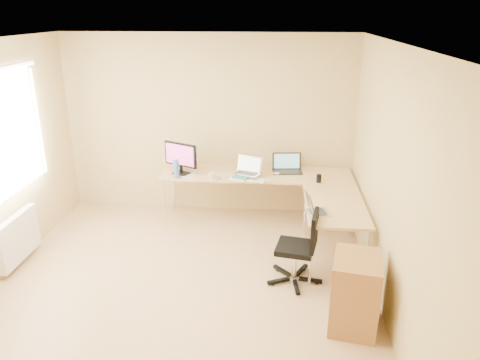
# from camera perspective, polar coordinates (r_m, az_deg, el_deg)

# --- Properties ---
(floor) EXTENTS (4.50, 4.50, 0.00)m
(floor) POSITION_cam_1_polar(r_m,az_deg,el_deg) (5.20, -7.27, -13.45)
(floor) COLOR tan
(floor) RESTS_ON ground
(ceiling) EXTENTS (4.50, 4.50, 0.00)m
(ceiling) POSITION_cam_1_polar(r_m,az_deg,el_deg) (4.34, -8.85, 16.42)
(ceiling) COLOR white
(ceiling) RESTS_ON ground
(wall_back) EXTENTS (4.50, 0.00, 4.50)m
(wall_back) POSITION_cam_1_polar(r_m,az_deg,el_deg) (6.73, -3.88, 6.76)
(wall_back) COLOR tan
(wall_back) RESTS_ON ground
(wall_front) EXTENTS (4.50, 0.00, 4.50)m
(wall_front) POSITION_cam_1_polar(r_m,az_deg,el_deg) (2.71, -18.58, -16.64)
(wall_front) COLOR tan
(wall_front) RESTS_ON ground
(wall_right) EXTENTS (0.00, 4.50, 4.50)m
(wall_right) POSITION_cam_1_polar(r_m,az_deg,el_deg) (4.63, 18.27, -0.67)
(wall_right) COLOR tan
(wall_right) RESTS_ON ground
(desk_main) EXTENTS (2.65, 0.70, 0.73)m
(desk_main) POSITION_cam_1_polar(r_m,az_deg,el_deg) (6.57, 2.07, -2.14)
(desk_main) COLOR tan
(desk_main) RESTS_ON ground
(desk_return) EXTENTS (0.70, 1.30, 0.73)m
(desk_return) POSITION_cam_1_polar(r_m,az_deg,el_deg) (5.70, 11.46, -6.27)
(desk_return) COLOR tan
(desk_return) RESTS_ON ground
(monitor) EXTENTS (0.54, 0.38, 0.45)m
(monitor) POSITION_cam_1_polar(r_m,az_deg,el_deg) (6.40, -7.36, 2.69)
(monitor) COLOR black
(monitor) RESTS_ON desk_main
(book_stack) EXTENTS (0.29, 0.34, 0.05)m
(book_stack) POSITION_cam_1_polar(r_m,az_deg,el_deg) (6.26, 0.43, 0.54)
(book_stack) COLOR #286A6A
(book_stack) RESTS_ON desk_main
(laptop_center) EXTENTS (0.43, 0.38, 0.23)m
(laptop_center) POSITION_cam_1_polar(r_m,az_deg,el_deg) (6.22, 0.87, 1.74)
(laptop_center) COLOR silver
(laptop_center) RESTS_ON desk_main
(laptop_black) EXTENTS (0.43, 0.34, 0.26)m
(laptop_black) POSITION_cam_1_polar(r_m,az_deg,el_deg) (6.47, 5.92, 2.07)
(laptop_black) COLOR black
(laptop_black) RESTS_ON desk_main
(keyboard) EXTENTS (0.49, 0.24, 0.02)m
(keyboard) POSITION_cam_1_polar(r_m,az_deg,el_deg) (6.17, 0.91, 0.10)
(keyboard) COLOR white
(keyboard) RESTS_ON desk_main
(mouse) EXTENTS (0.10, 0.08, 0.03)m
(mouse) POSITION_cam_1_polar(r_m,az_deg,el_deg) (6.39, 4.54, 0.82)
(mouse) COLOR silver
(mouse) RESTS_ON desk_main
(mug) EXTENTS (0.12, 0.12, 0.09)m
(mug) POSITION_cam_1_polar(r_m,az_deg,el_deg) (6.20, -3.51, 0.51)
(mug) COLOR silver
(mug) RESTS_ON desk_main
(cd_stack) EXTENTS (0.14, 0.14, 0.03)m
(cd_stack) POSITION_cam_1_polar(r_m,az_deg,el_deg) (6.20, -2.94, 0.20)
(cd_stack) COLOR #ACADC0
(cd_stack) RESTS_ON desk_main
(water_bottle) EXTENTS (0.09, 0.09, 0.26)m
(water_bottle) POSITION_cam_1_polar(r_m,az_deg,el_deg) (6.26, -7.92, 1.35)
(water_bottle) COLOR #3D66BC
(water_bottle) RESTS_ON desk_main
(papers) EXTENTS (0.21, 0.29, 0.01)m
(papers) POSITION_cam_1_polar(r_m,az_deg,el_deg) (6.40, -6.27, 0.65)
(papers) COLOR silver
(papers) RESTS_ON desk_main
(white_box) EXTENTS (0.24, 0.20, 0.08)m
(white_box) POSITION_cam_1_polar(r_m,az_deg,el_deg) (6.76, -7.39, 2.00)
(white_box) COLOR beige
(white_box) RESTS_ON desk_main
(desk_fan) EXTENTS (0.27, 0.27, 0.32)m
(desk_fan) POSITION_cam_1_polar(r_m,az_deg,el_deg) (6.70, -6.81, 2.97)
(desk_fan) COLOR silver
(desk_fan) RESTS_ON desk_main
(black_cup) EXTENTS (0.07, 0.07, 0.11)m
(black_cup) POSITION_cam_1_polar(r_m,az_deg,el_deg) (6.16, 9.76, 0.19)
(black_cup) COLOR black
(black_cup) RESTS_ON desk_main
(laptop_return) EXTENTS (0.35, 0.30, 0.20)m
(laptop_return) POSITION_cam_1_polar(r_m,az_deg,el_deg) (5.22, 9.67, -3.06)
(laptop_return) COLOR silver
(laptop_return) RESTS_ON desk_return
(office_chair) EXTENTS (0.61, 0.61, 0.87)m
(office_chair) POSITION_cam_1_polar(r_m,az_deg,el_deg) (5.11, 6.90, -7.54)
(office_chair) COLOR black
(office_chair) RESTS_ON ground
(cabinet) EXTENTS (0.53, 0.61, 0.75)m
(cabinet) POSITION_cam_1_polar(r_m,az_deg,el_deg) (4.61, 14.10, -13.49)
(cabinet) COLOR brown
(cabinet) RESTS_ON ground
(radiator) EXTENTS (0.09, 0.80, 0.55)m
(radiator) POSITION_cam_1_polar(r_m,az_deg,el_deg) (6.07, -25.84, -6.47)
(radiator) COLOR white
(radiator) RESTS_ON ground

